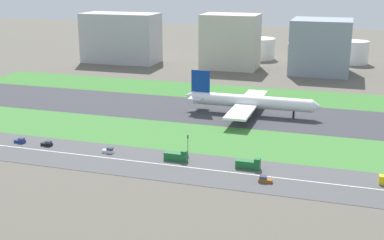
{
  "coord_description": "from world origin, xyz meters",
  "views": [
    {
      "loc": [
        72.55,
        -229.41,
        65.14
      ],
      "look_at": [
        11.9,
        -36.5,
        6.0
      ],
      "focal_mm": 47.83,
      "sensor_mm": 36.0,
      "label": 1
    }
  ],
  "objects_px": {
    "hangar_building": "(230,41)",
    "fuel_tank_west": "(259,49)",
    "car_0": "(20,141)",
    "fuel_tank_centre": "(304,52)",
    "car_3": "(47,144)",
    "car_4": "(109,151)",
    "office_tower": "(321,47)",
    "truck_1": "(249,164)",
    "car_1": "(265,180)",
    "fuel_tank_east": "(355,52)",
    "traffic_light": "(188,143)",
    "terminal_building": "(121,38)",
    "truck_0": "(177,156)",
    "airliner": "(248,102)"
  },
  "relations": [
    {
      "from": "truck_0",
      "to": "fuel_tank_centre",
      "type": "bearing_deg",
      "value": 84.42
    },
    {
      "from": "fuel_tank_east",
      "to": "terminal_building",
      "type": "bearing_deg",
      "value": -164.7
    },
    {
      "from": "traffic_light",
      "to": "fuel_tank_east",
      "type": "relative_size",
      "value": 0.37
    },
    {
      "from": "truck_0",
      "to": "fuel_tank_west",
      "type": "xyz_separation_m",
      "value": [
        -11.41,
        227.0,
        6.23
      ]
    },
    {
      "from": "car_3",
      "to": "car_1",
      "type": "bearing_deg",
      "value": -6.61
    },
    {
      "from": "hangar_building",
      "to": "fuel_tank_west",
      "type": "relative_size",
      "value": 1.61
    },
    {
      "from": "car_0",
      "to": "fuel_tank_west",
      "type": "xyz_separation_m",
      "value": [
        53.62,
        227.0,
        6.98
      ]
    },
    {
      "from": "hangar_building",
      "to": "office_tower",
      "type": "bearing_deg",
      "value": 0.0
    },
    {
      "from": "terminal_building",
      "to": "fuel_tank_west",
      "type": "distance_m",
      "value": 105.23
    },
    {
      "from": "car_0",
      "to": "office_tower",
      "type": "bearing_deg",
      "value": 60.78
    },
    {
      "from": "car_0",
      "to": "hangar_building",
      "type": "height_order",
      "value": "hangar_building"
    },
    {
      "from": "airliner",
      "to": "traffic_light",
      "type": "height_order",
      "value": "airliner"
    },
    {
      "from": "car_4",
      "to": "hangar_building",
      "type": "xyz_separation_m",
      "value": [
        2.92,
        182.0,
        17.6
      ]
    },
    {
      "from": "car_3",
      "to": "fuel_tank_east",
      "type": "xyz_separation_m",
      "value": [
        111.47,
        227.0,
        7.31
      ]
    },
    {
      "from": "truck_1",
      "to": "truck_0",
      "type": "height_order",
      "value": "same"
    },
    {
      "from": "car_3",
      "to": "fuel_tank_east",
      "type": "height_order",
      "value": "fuel_tank_east"
    },
    {
      "from": "truck_0",
      "to": "truck_1",
      "type": "bearing_deg",
      "value": 0.0
    },
    {
      "from": "hangar_building",
      "to": "office_tower",
      "type": "distance_m",
      "value": 60.61
    },
    {
      "from": "fuel_tank_west",
      "to": "fuel_tank_east",
      "type": "xyz_separation_m",
      "value": [
        69.91,
        0.0,
        0.33
      ]
    },
    {
      "from": "truck_1",
      "to": "hangar_building",
      "type": "distance_m",
      "value": 189.48
    },
    {
      "from": "terminal_building",
      "to": "office_tower",
      "type": "relative_size",
      "value": 1.46
    },
    {
      "from": "car_0",
      "to": "terminal_building",
      "type": "bearing_deg",
      "value": 102.69
    },
    {
      "from": "airliner",
      "to": "truck_1",
      "type": "relative_size",
      "value": 7.74
    },
    {
      "from": "fuel_tank_west",
      "to": "office_tower",
      "type": "bearing_deg",
      "value": -43.03
    },
    {
      "from": "car_3",
      "to": "fuel_tank_west",
      "type": "distance_m",
      "value": 230.88
    },
    {
      "from": "truck_1",
      "to": "office_tower",
      "type": "relative_size",
      "value": 0.22
    },
    {
      "from": "truck_1",
      "to": "airliner",
      "type": "bearing_deg",
      "value": 101.69
    },
    {
      "from": "car_1",
      "to": "car_4",
      "type": "xyz_separation_m",
      "value": [
        -60.09,
        10.0,
        0.0
      ]
    },
    {
      "from": "car_1",
      "to": "traffic_light",
      "type": "distance_m",
      "value": 36.61
    },
    {
      "from": "truck_1",
      "to": "car_3",
      "type": "xyz_separation_m",
      "value": [
        -79.09,
        0.0,
        -0.75
      ]
    },
    {
      "from": "traffic_light",
      "to": "fuel_tank_centre",
      "type": "distance_m",
      "value": 219.98
    },
    {
      "from": "fuel_tank_west",
      "to": "fuel_tank_east",
      "type": "distance_m",
      "value": 69.91
    },
    {
      "from": "traffic_light",
      "to": "office_tower",
      "type": "xyz_separation_m",
      "value": [
        35.13,
        174.01,
        13.31
      ]
    },
    {
      "from": "truck_1",
      "to": "office_tower",
      "type": "xyz_separation_m",
      "value": [
        10.67,
        182.0,
        15.93
      ]
    },
    {
      "from": "traffic_light",
      "to": "fuel_tank_west",
      "type": "xyz_separation_m",
      "value": [
        -13.07,
        219.01,
        3.61
      ]
    },
    {
      "from": "terminal_building",
      "to": "office_tower",
      "type": "xyz_separation_m",
      "value": [
        142.81,
        0.0,
        -0.24
      ]
    },
    {
      "from": "airliner",
      "to": "car_4",
      "type": "height_order",
      "value": "airliner"
    },
    {
      "from": "fuel_tank_west",
      "to": "fuel_tank_centre",
      "type": "xyz_separation_m",
      "value": [
        33.6,
        0.0,
        -1.27
      ]
    },
    {
      "from": "car_1",
      "to": "traffic_light",
      "type": "xyz_separation_m",
      "value": [
        -31.7,
        17.99,
        3.37
      ]
    },
    {
      "from": "car_1",
      "to": "fuel_tank_east",
      "type": "height_order",
      "value": "fuel_tank_east"
    },
    {
      "from": "traffic_light",
      "to": "fuel_tank_east",
      "type": "xyz_separation_m",
      "value": [
        56.84,
        219.01,
        3.94
      ]
    },
    {
      "from": "car_1",
      "to": "traffic_light",
      "type": "height_order",
      "value": "traffic_light"
    },
    {
      "from": "car_3",
      "to": "office_tower",
      "type": "distance_m",
      "value": 203.62
    },
    {
      "from": "traffic_light",
      "to": "hangar_building",
      "type": "bearing_deg",
      "value": 98.33
    },
    {
      "from": "office_tower",
      "to": "hangar_building",
      "type": "bearing_deg",
      "value": 180.0
    },
    {
      "from": "truck_0",
      "to": "terminal_building",
      "type": "height_order",
      "value": "terminal_building"
    },
    {
      "from": "airliner",
      "to": "car_0",
      "type": "bearing_deg",
      "value": -138.58
    },
    {
      "from": "traffic_light",
      "to": "office_tower",
      "type": "height_order",
      "value": "office_tower"
    },
    {
      "from": "car_3",
      "to": "car_4",
      "type": "bearing_deg",
      "value": 0.0
    },
    {
      "from": "traffic_light",
      "to": "car_3",
      "type": "bearing_deg",
      "value": -171.67
    }
  ]
}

